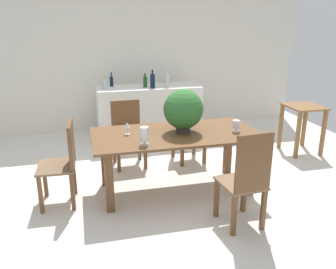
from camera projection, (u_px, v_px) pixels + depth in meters
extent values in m
plane|color=silver|center=(171.00, 182.00, 4.70)|extent=(7.04, 7.04, 0.00)
cube|color=silver|center=(137.00, 61.00, 6.68)|extent=(6.40, 0.10, 2.60)
cube|color=brown|center=(176.00, 134.00, 4.28)|extent=(2.00, 0.99, 0.03)
cube|color=brown|center=(109.00, 182.00, 3.89)|extent=(0.09, 0.09, 0.72)
cube|color=brown|center=(250.00, 167.00, 4.28)|extent=(0.09, 0.09, 0.72)
cube|color=brown|center=(105.00, 159.00, 4.51)|extent=(0.09, 0.09, 0.72)
cube|color=brown|center=(228.00, 148.00, 4.90)|extent=(0.09, 0.09, 0.72)
cube|color=brown|center=(45.00, 179.00, 4.27)|extent=(0.05, 0.05, 0.45)
cube|color=brown|center=(41.00, 195.00, 3.90)|extent=(0.05, 0.05, 0.45)
cube|color=brown|center=(74.00, 177.00, 4.34)|extent=(0.05, 0.05, 0.45)
cube|color=brown|center=(73.00, 192.00, 3.96)|extent=(0.05, 0.05, 0.45)
cube|color=brown|center=(56.00, 167.00, 4.04)|extent=(0.44, 0.49, 0.03)
cube|color=brown|center=(71.00, 144.00, 4.00)|extent=(0.06, 0.44, 0.50)
cube|color=brown|center=(244.00, 193.00, 3.93)|extent=(0.05, 0.05, 0.45)
cube|color=brown|center=(217.00, 198.00, 3.83)|extent=(0.05, 0.05, 0.45)
cube|color=brown|center=(263.00, 210.00, 3.59)|extent=(0.05, 0.05, 0.45)
cube|color=brown|center=(234.00, 215.00, 3.49)|extent=(0.05, 0.05, 0.45)
cube|color=brown|center=(241.00, 183.00, 3.64)|extent=(0.45, 0.49, 0.03)
cube|color=brown|center=(254.00, 163.00, 3.36)|extent=(0.38, 0.07, 0.59)
cube|color=brown|center=(182.00, 152.00, 5.14)|extent=(0.05, 0.05, 0.45)
cube|color=brown|center=(205.00, 149.00, 5.25)|extent=(0.05, 0.05, 0.45)
cube|color=brown|center=(173.00, 143.00, 5.50)|extent=(0.05, 0.05, 0.45)
cube|color=brown|center=(194.00, 141.00, 5.61)|extent=(0.05, 0.05, 0.45)
cube|color=brown|center=(189.00, 131.00, 5.30)|extent=(0.46, 0.51, 0.03)
cube|color=brown|center=(184.00, 112.00, 5.42)|extent=(0.40, 0.07, 0.45)
cube|color=brown|center=(119.00, 157.00, 4.94)|extent=(0.05, 0.05, 0.45)
cube|color=brown|center=(145.00, 154.00, 5.05)|extent=(0.05, 0.05, 0.45)
cube|color=brown|center=(114.00, 148.00, 5.28)|extent=(0.05, 0.05, 0.45)
cube|color=brown|center=(139.00, 145.00, 5.39)|extent=(0.05, 0.05, 0.45)
cube|color=brown|center=(129.00, 136.00, 5.09)|extent=(0.48, 0.48, 0.03)
cube|color=brown|center=(125.00, 116.00, 5.20)|extent=(0.42, 0.07, 0.47)
cylinder|color=#333338|center=(183.00, 128.00, 4.30)|extent=(0.18, 0.18, 0.11)
sphere|color=#2D662D|center=(183.00, 109.00, 4.23)|extent=(0.48, 0.48, 0.48)
sphere|color=#DB9EB2|center=(175.00, 117.00, 4.15)|extent=(0.05, 0.05, 0.05)
sphere|color=#DB9EB2|center=(187.00, 103.00, 4.41)|extent=(0.05, 0.05, 0.05)
sphere|color=#DB9EB2|center=(199.00, 112.00, 4.15)|extent=(0.04, 0.04, 0.04)
cylinder|color=silver|center=(144.00, 144.00, 3.88)|extent=(0.09, 0.09, 0.01)
cylinder|color=silver|center=(144.00, 142.00, 3.87)|extent=(0.03, 0.03, 0.03)
cylinder|color=silver|center=(144.00, 134.00, 3.84)|extent=(0.09, 0.09, 0.16)
cylinder|color=silver|center=(236.00, 131.00, 4.32)|extent=(0.08, 0.08, 0.01)
cylinder|color=silver|center=(236.00, 130.00, 4.32)|extent=(0.02, 0.02, 0.03)
cylinder|color=silver|center=(236.00, 124.00, 4.30)|extent=(0.09, 0.09, 0.10)
cylinder|color=silver|center=(127.00, 134.00, 4.22)|extent=(0.06, 0.06, 0.00)
cylinder|color=silver|center=(127.00, 131.00, 4.21)|extent=(0.01, 0.01, 0.08)
cone|color=silver|center=(127.00, 125.00, 4.19)|extent=(0.07, 0.07, 0.06)
cube|color=silver|center=(149.00, 113.00, 6.24)|extent=(1.77, 0.63, 0.95)
cylinder|color=#0F1E38|center=(153.00, 81.00, 5.91)|extent=(0.08, 0.08, 0.24)
cylinder|color=#0F1E38|center=(152.00, 72.00, 5.86)|extent=(0.03, 0.03, 0.07)
cylinder|color=#B2BFB7|center=(167.00, 82.00, 5.99)|extent=(0.07, 0.07, 0.19)
cylinder|color=#B2BFB7|center=(167.00, 74.00, 5.95)|extent=(0.03, 0.03, 0.08)
cylinder|color=#194C1E|center=(145.00, 82.00, 6.01)|extent=(0.07, 0.07, 0.17)
cylinder|color=#194C1E|center=(145.00, 75.00, 5.98)|extent=(0.03, 0.03, 0.06)
cylinder|color=#0F1E38|center=(112.00, 82.00, 6.08)|extent=(0.06, 0.06, 0.16)
cylinder|color=#0F1E38|center=(111.00, 75.00, 6.04)|extent=(0.02, 0.02, 0.08)
cylinder|color=#B2BFB7|center=(105.00, 84.00, 5.85)|extent=(0.08, 0.08, 0.16)
cylinder|color=#B2BFB7|center=(104.00, 78.00, 5.82)|extent=(0.03, 0.03, 0.06)
cube|color=brown|center=(304.00, 106.00, 5.54)|extent=(0.52, 0.57, 0.02)
cube|color=brown|center=(298.00, 135.00, 5.39)|extent=(0.05, 0.05, 0.74)
cube|color=brown|center=(323.00, 133.00, 5.49)|extent=(0.05, 0.05, 0.74)
cube|color=brown|center=(281.00, 126.00, 5.84)|extent=(0.05, 0.05, 0.74)
cube|color=brown|center=(304.00, 125.00, 5.94)|extent=(0.05, 0.05, 0.74)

